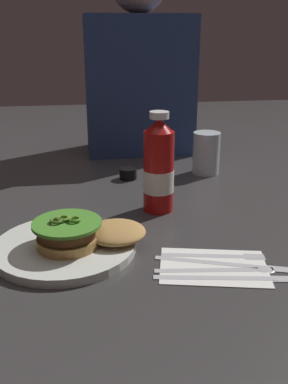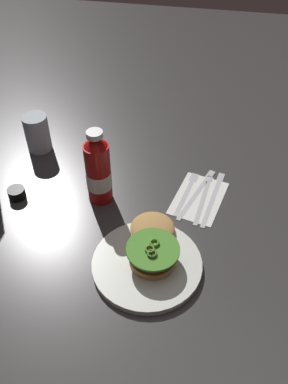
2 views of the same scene
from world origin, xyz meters
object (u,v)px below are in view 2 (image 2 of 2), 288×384
object	(u,v)px
fork_utensil	(188,189)
dinner_plate	(147,264)
steak_knife	(199,190)
water_glass	(37,133)
napkin	(199,198)
condiment_cup	(17,193)
butter_knife	(214,194)
burger_sandwich	(153,244)
spoon_utensil	(205,191)
ketchup_bottle	(98,171)

from	to	relation	value
fork_utensil	dinner_plate	bearing A→B (deg)	166.64
steak_knife	fork_utensil	xyz separation A→B (m)	(-0.00, 0.03, -0.00)
water_glass	napkin	bearing A→B (deg)	-104.49
condiment_cup	butter_knife	world-z (taller)	condiment_cup
burger_sandwich	condiment_cup	distance (m)	0.41
fork_utensil	burger_sandwich	bearing A→B (deg)	166.01
spoon_utensil	ketchup_bottle	bearing A→B (deg)	104.94
butter_knife	spoon_utensil	size ratio (longest dim) A/B	1.10
spoon_utensil	burger_sandwich	bearing A→B (deg)	155.78
butter_knife	spoon_utensil	world-z (taller)	same
ketchup_bottle	napkin	size ratio (longest dim) A/B	1.22
condiment_cup	butter_knife	bearing A→B (deg)	-78.64
water_glass	spoon_utensil	xyz separation A→B (m)	(-0.10, -0.52, -0.05)
condiment_cup	dinner_plate	bearing A→B (deg)	-112.48
dinner_plate	steak_knife	xyz separation A→B (m)	(0.28, -0.09, -0.00)
dinner_plate	water_glass	size ratio (longest dim) A/B	2.22
dinner_plate	spoon_utensil	size ratio (longest dim) A/B	1.26
spoon_utensil	fork_utensil	size ratio (longest dim) A/B	1.12
napkin	burger_sandwich	bearing A→B (deg)	156.54
dinner_plate	ketchup_bottle	xyz separation A→B (m)	(0.20, 0.17, 0.09)
dinner_plate	fork_utensil	bearing A→B (deg)	-13.36
dinner_plate	steak_knife	distance (m)	0.29
water_glass	fork_utensil	world-z (taller)	water_glass
napkin	spoon_utensil	size ratio (longest dim) A/B	0.88
water_glass	condiment_cup	world-z (taller)	water_glass
water_glass	butter_knife	distance (m)	0.56
ketchup_bottle	steak_knife	xyz separation A→B (m)	(0.08, -0.26, -0.09)
ketchup_bottle	water_glass	distance (m)	0.30
ketchup_bottle	fork_utensil	distance (m)	0.26
burger_sandwich	dinner_plate	bearing A→B (deg)	170.59
butter_knife	water_glass	bearing A→B (deg)	78.44
fork_utensil	spoon_utensil	bearing A→B (deg)	-88.45
napkin	butter_knife	world-z (taller)	butter_knife
burger_sandwich	condiment_cup	world-z (taller)	burger_sandwich
dinner_plate	napkin	xyz separation A→B (m)	(0.25, -0.10, -0.01)
water_glass	steak_knife	xyz separation A→B (m)	(-0.10, -0.50, -0.05)
burger_sandwich	spoon_utensil	world-z (taller)	burger_sandwich
spoon_utensil	butter_knife	bearing A→B (deg)	-109.06
dinner_plate	burger_sandwich	bearing A→B (deg)	-9.41
dinner_plate	napkin	size ratio (longest dim) A/B	1.42
butter_knife	steak_knife	distance (m)	0.04
condiment_cup	steak_knife	xyz separation A→B (m)	(0.12, -0.48, -0.01)
dinner_plate	steak_knife	size ratio (longest dim) A/B	1.18
ketchup_bottle	spoon_utensil	xyz separation A→B (m)	(0.07, -0.28, -0.09)
burger_sandwich	butter_knife	xyz separation A→B (m)	(0.23, -0.13, -0.03)
water_glass	ketchup_bottle	bearing A→B (deg)	-126.39
butter_knife	fork_utensil	xyz separation A→B (m)	(0.01, 0.07, -0.00)
condiment_cup	ketchup_bottle	bearing A→B (deg)	-79.86
burger_sandwich	spoon_utensil	distance (m)	0.26
fork_utensil	butter_knife	bearing A→B (deg)	-95.73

